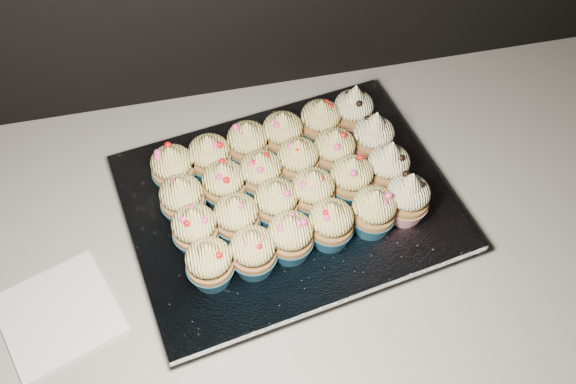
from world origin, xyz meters
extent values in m
cube|color=black|center=(0.00, 1.70, 0.43)|extent=(2.40, 0.60, 0.86)
cube|color=beige|center=(0.00, 1.70, 0.88)|extent=(2.44, 0.64, 0.04)
cube|color=white|center=(-0.29, 1.63, 0.90)|extent=(0.18, 0.18, 0.00)
cube|color=black|center=(0.05, 1.73, 0.91)|extent=(0.47, 0.38, 0.02)
cube|color=silver|center=(0.05, 1.73, 0.93)|extent=(0.51, 0.42, 0.01)
cone|color=navy|center=(-0.08, 1.62, 0.95)|extent=(0.06, 0.06, 0.03)
ellipsoid|color=#F3DE7B|center=(-0.08, 1.62, 0.99)|extent=(0.06, 0.06, 0.04)
cone|color=#F3DE7B|center=(-0.08, 1.62, 1.01)|extent=(0.03, 0.03, 0.02)
cone|color=navy|center=(-0.02, 1.62, 0.95)|extent=(0.06, 0.06, 0.03)
ellipsoid|color=#F3DE7B|center=(-0.02, 1.62, 0.99)|extent=(0.06, 0.06, 0.04)
cone|color=#F3DE7B|center=(-0.02, 1.62, 1.01)|extent=(0.03, 0.03, 0.02)
cone|color=navy|center=(0.03, 1.64, 0.95)|extent=(0.06, 0.06, 0.03)
ellipsoid|color=#F3DE7B|center=(0.03, 1.64, 0.99)|extent=(0.06, 0.06, 0.04)
cone|color=#F3DE7B|center=(0.03, 1.64, 1.01)|extent=(0.03, 0.03, 0.02)
cone|color=navy|center=(0.09, 1.65, 0.95)|extent=(0.06, 0.06, 0.03)
ellipsoid|color=#F3DE7B|center=(0.09, 1.65, 0.99)|extent=(0.06, 0.06, 0.04)
cone|color=#F3DE7B|center=(0.09, 1.65, 1.01)|extent=(0.03, 0.03, 0.02)
cone|color=navy|center=(0.15, 1.65, 0.95)|extent=(0.06, 0.06, 0.03)
ellipsoid|color=#F3DE7B|center=(0.15, 1.65, 0.99)|extent=(0.06, 0.06, 0.04)
cone|color=#F3DE7B|center=(0.15, 1.65, 1.01)|extent=(0.03, 0.03, 0.02)
cone|color=red|center=(0.21, 1.66, 0.95)|extent=(0.06, 0.06, 0.03)
ellipsoid|color=#FEEFB2|center=(0.21, 1.66, 0.99)|extent=(0.06, 0.06, 0.04)
cone|color=#FEEFB2|center=(0.21, 1.66, 1.02)|extent=(0.03, 0.03, 0.03)
cone|color=navy|center=(-0.09, 1.68, 0.95)|extent=(0.06, 0.06, 0.03)
ellipsoid|color=#F3DE7B|center=(-0.09, 1.68, 0.99)|extent=(0.06, 0.06, 0.04)
cone|color=#F3DE7B|center=(-0.09, 1.68, 1.01)|extent=(0.03, 0.03, 0.02)
cone|color=navy|center=(-0.03, 1.68, 0.95)|extent=(0.06, 0.06, 0.03)
ellipsoid|color=#F3DE7B|center=(-0.03, 1.68, 0.99)|extent=(0.06, 0.06, 0.04)
cone|color=#F3DE7B|center=(-0.03, 1.68, 1.01)|extent=(0.03, 0.03, 0.02)
cone|color=navy|center=(0.03, 1.69, 0.95)|extent=(0.06, 0.06, 0.03)
ellipsoid|color=#F3DE7B|center=(0.03, 1.69, 0.99)|extent=(0.06, 0.06, 0.04)
cone|color=#F3DE7B|center=(0.03, 1.69, 1.01)|extent=(0.03, 0.03, 0.02)
cone|color=navy|center=(0.08, 1.70, 0.95)|extent=(0.06, 0.06, 0.03)
ellipsoid|color=#F3DE7B|center=(0.08, 1.70, 0.99)|extent=(0.06, 0.06, 0.04)
cone|color=#F3DE7B|center=(0.08, 1.70, 1.01)|extent=(0.03, 0.03, 0.02)
cone|color=navy|center=(0.14, 1.71, 0.95)|extent=(0.06, 0.06, 0.03)
ellipsoid|color=#F3DE7B|center=(0.14, 1.71, 0.99)|extent=(0.06, 0.06, 0.04)
cone|color=#F3DE7B|center=(0.14, 1.71, 1.01)|extent=(0.03, 0.03, 0.02)
cone|color=red|center=(0.20, 1.72, 0.95)|extent=(0.06, 0.06, 0.03)
ellipsoid|color=#FEEFB2|center=(0.20, 1.72, 0.99)|extent=(0.06, 0.06, 0.04)
cone|color=#FEEFB2|center=(0.20, 1.72, 1.02)|extent=(0.03, 0.03, 0.03)
cone|color=navy|center=(-0.10, 1.73, 0.95)|extent=(0.06, 0.06, 0.03)
ellipsoid|color=#F3DE7B|center=(-0.10, 1.73, 0.99)|extent=(0.06, 0.06, 0.04)
cone|color=#F3DE7B|center=(-0.10, 1.73, 1.01)|extent=(0.03, 0.03, 0.02)
cone|color=navy|center=(-0.04, 1.74, 0.95)|extent=(0.06, 0.06, 0.03)
ellipsoid|color=#F3DE7B|center=(-0.04, 1.74, 0.99)|extent=(0.06, 0.06, 0.04)
cone|color=#F3DE7B|center=(-0.04, 1.74, 1.01)|extent=(0.03, 0.03, 0.02)
cone|color=navy|center=(0.02, 1.75, 0.95)|extent=(0.06, 0.06, 0.03)
ellipsoid|color=#F3DE7B|center=(0.02, 1.75, 0.99)|extent=(0.06, 0.06, 0.04)
cone|color=#F3DE7B|center=(0.02, 1.75, 1.01)|extent=(0.03, 0.03, 0.02)
cone|color=navy|center=(0.07, 1.76, 0.95)|extent=(0.06, 0.06, 0.03)
ellipsoid|color=#F3DE7B|center=(0.07, 1.76, 0.99)|extent=(0.06, 0.06, 0.04)
cone|color=#F3DE7B|center=(0.07, 1.76, 1.01)|extent=(0.03, 0.03, 0.02)
cone|color=navy|center=(0.13, 1.77, 0.95)|extent=(0.06, 0.06, 0.03)
ellipsoid|color=#F3DE7B|center=(0.13, 1.77, 0.99)|extent=(0.06, 0.06, 0.04)
cone|color=#F3DE7B|center=(0.13, 1.77, 1.01)|extent=(0.03, 0.03, 0.02)
cone|color=red|center=(0.19, 1.78, 0.95)|extent=(0.06, 0.06, 0.03)
ellipsoid|color=#FEEFB2|center=(0.19, 1.78, 0.99)|extent=(0.06, 0.06, 0.04)
cone|color=#FEEFB2|center=(0.19, 1.78, 1.02)|extent=(0.03, 0.03, 0.03)
cone|color=navy|center=(-0.10, 1.79, 0.95)|extent=(0.06, 0.06, 0.03)
ellipsoid|color=#F3DE7B|center=(-0.10, 1.79, 0.99)|extent=(0.06, 0.06, 0.04)
cone|color=#F3DE7B|center=(-0.10, 1.79, 1.01)|extent=(0.03, 0.03, 0.02)
cone|color=navy|center=(-0.05, 1.79, 0.95)|extent=(0.06, 0.06, 0.03)
ellipsoid|color=#F3DE7B|center=(-0.05, 1.79, 0.99)|extent=(0.06, 0.06, 0.04)
cone|color=#F3DE7B|center=(-0.05, 1.79, 1.01)|extent=(0.03, 0.03, 0.02)
cone|color=navy|center=(0.01, 1.81, 0.95)|extent=(0.06, 0.06, 0.03)
ellipsoid|color=#F3DE7B|center=(0.01, 1.81, 0.99)|extent=(0.06, 0.06, 0.04)
cone|color=#F3DE7B|center=(0.01, 1.81, 1.01)|extent=(0.03, 0.03, 0.02)
cone|color=navy|center=(0.06, 1.82, 0.95)|extent=(0.06, 0.06, 0.03)
ellipsoid|color=#F3DE7B|center=(0.06, 1.82, 0.99)|extent=(0.06, 0.06, 0.04)
cone|color=#F3DE7B|center=(0.06, 1.82, 1.01)|extent=(0.03, 0.03, 0.02)
cone|color=navy|center=(0.12, 1.83, 0.95)|extent=(0.06, 0.06, 0.03)
ellipsoid|color=#F3DE7B|center=(0.12, 1.83, 0.99)|extent=(0.06, 0.06, 0.04)
cone|color=#F3DE7B|center=(0.12, 1.83, 1.01)|extent=(0.03, 0.03, 0.02)
cone|color=red|center=(0.18, 1.84, 0.95)|extent=(0.06, 0.06, 0.03)
ellipsoid|color=#FEEFB2|center=(0.18, 1.84, 0.99)|extent=(0.06, 0.06, 0.04)
cone|color=#FEEFB2|center=(0.18, 1.84, 1.02)|extent=(0.03, 0.03, 0.03)
camera|label=1|loc=(-0.07, 1.19, 1.69)|focal=40.00mm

